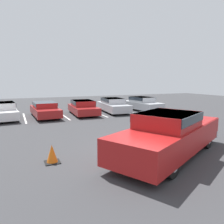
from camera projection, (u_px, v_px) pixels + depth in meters
The scene contains 13 objects.
ground_plane at pixel (148, 151), 8.93m from camera, with size 60.00×60.00×0.00m, color #38383A.
stall_stripe_b at pixel (25, 118), 16.64m from camera, with size 0.12×4.78×0.01m, color white.
stall_stripe_c at pixel (63, 115), 17.84m from camera, with size 0.12×4.78×0.01m, color white.
stall_stripe_d at pixel (97, 113), 19.04m from camera, with size 0.12×4.78×0.01m, color white.
stall_stripe_e at pixel (127, 111), 20.24m from camera, with size 0.12×4.78×0.01m, color white.
stall_stripe_f at pixel (154, 109), 21.43m from camera, with size 0.12×4.78×0.01m, color white.
pickup_truck at pixel (171, 133), 8.33m from camera, with size 6.36×4.60×1.69m.
parked_sedan_a at pixel (3, 110), 15.94m from camera, with size 2.12×4.41×1.26m.
parked_sedan_b at pixel (45, 109), 17.01m from camera, with size 1.90×4.61×1.16m.
parked_sedan_c at pixel (83, 107), 18.24m from camera, with size 2.06×4.41×1.18m.
parked_sedan_d at pixel (113, 105), 19.60m from camera, with size 2.12×4.75×1.25m.
parked_sedan_e at pixel (142, 103), 20.55m from camera, with size 2.18×4.39×1.29m.
traffic_cone at pixel (52, 154), 7.61m from camera, with size 0.52×0.52×0.65m.
Camera 1 is at (-4.87, -7.25, 2.87)m, focal length 35.00 mm.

